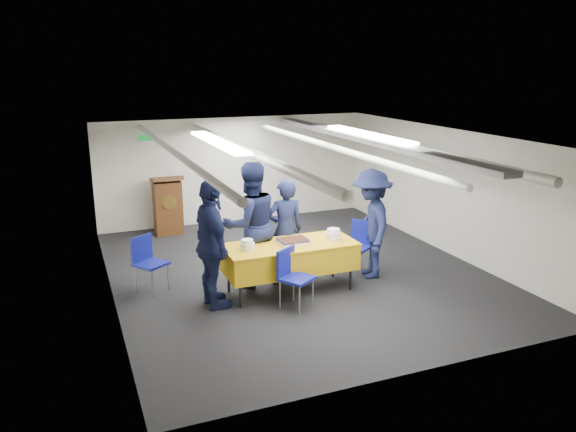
% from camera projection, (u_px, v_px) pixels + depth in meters
% --- Properties ---
extents(ground, '(7.00, 7.00, 0.00)m').
position_uv_depth(ground, '(296.00, 271.00, 9.56)').
color(ground, black).
rests_on(ground, ground).
extents(room_shell, '(6.00, 7.00, 2.30)m').
position_uv_depth(room_shell, '(293.00, 162.00, 9.48)').
color(room_shell, silver).
rests_on(room_shell, ground).
extents(serving_table, '(2.03, 0.85, 0.77)m').
position_uv_depth(serving_table, '(290.00, 257.00, 8.59)').
color(serving_table, black).
rests_on(serving_table, ground).
extents(sheet_cake, '(0.46, 0.36, 0.08)m').
position_uv_depth(sheet_cake, '(293.00, 242.00, 8.51)').
color(sheet_cake, white).
rests_on(sheet_cake, serving_table).
extents(plate_stack_left, '(0.21, 0.21, 0.16)m').
position_uv_depth(plate_stack_left, '(247.00, 245.00, 8.22)').
color(plate_stack_left, white).
rests_on(plate_stack_left, serving_table).
extents(plate_stack_right, '(0.24, 0.24, 0.17)m').
position_uv_depth(plate_stack_right, '(333.00, 235.00, 8.72)').
color(plate_stack_right, white).
rests_on(plate_stack_right, serving_table).
extents(podium, '(0.62, 0.53, 1.25)m').
position_uv_depth(podium, '(168.00, 204.00, 11.54)').
color(podium, '#5B3216').
rests_on(podium, ground).
extents(chair_near, '(0.58, 0.58, 0.87)m').
position_uv_depth(chair_near, '(292.00, 272.00, 8.04)').
color(chair_near, gray).
rests_on(chair_near, ground).
extents(chair_right, '(0.58, 0.58, 0.87)m').
position_uv_depth(chair_right, '(359.00, 241.00, 9.43)').
color(chair_right, gray).
rests_on(chair_right, ground).
extents(chair_left, '(0.58, 0.58, 0.87)m').
position_uv_depth(chair_left, '(147.00, 258.00, 8.62)').
color(chair_left, gray).
rests_on(chair_left, ground).
extents(sailor_a, '(0.64, 0.46, 1.66)m').
position_uv_depth(sailor_a, '(285.00, 230.00, 9.04)').
color(sailor_a, black).
rests_on(sailor_a, ground).
extents(sailor_b, '(1.05, 0.86, 1.98)m').
position_uv_depth(sailor_b, '(250.00, 224.00, 8.76)').
color(sailor_b, black).
rests_on(sailor_b, ground).
extents(sailor_c, '(0.53, 1.13, 1.89)m').
position_uv_depth(sailor_c, '(212.00, 245.00, 7.93)').
color(sailor_c, black).
rests_on(sailor_c, ground).
extents(sailor_d, '(0.96, 1.30, 1.80)m').
position_uv_depth(sailor_d, '(371.00, 224.00, 9.12)').
color(sailor_d, black).
rests_on(sailor_d, ground).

